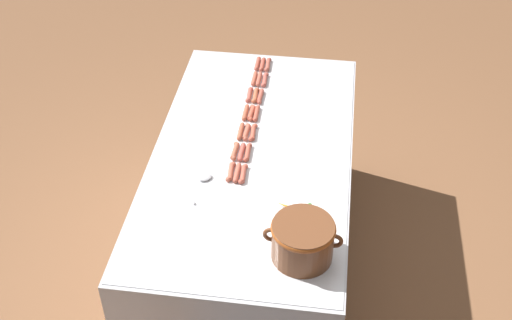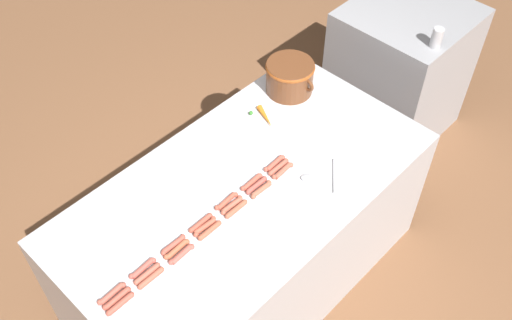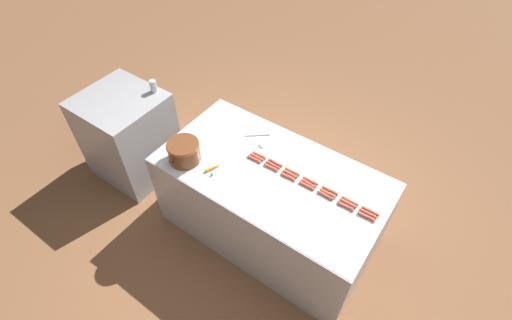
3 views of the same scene
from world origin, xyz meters
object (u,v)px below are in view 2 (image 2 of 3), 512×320
hot_dog_13 (278,167)px  hot_dog_14 (120,304)px  hot_dog_9 (177,249)px  hot_dog_15 (151,278)px  hot_dog_4 (226,201)px  hot_dog_11 (232,205)px  hot_dog_17 (210,230)px  serving_spoon (316,177)px  back_cabinet (398,71)px  soda_can (437,38)px  hot_dog_2 (173,245)px  hot_dog_5 (252,182)px  hot_dog_0 (112,294)px  hot_dog_1 (143,268)px  hot_dog_18 (236,209)px  hot_dog_8 (147,274)px  hot_dog_16 (182,254)px  hot_dog_19 (261,189)px  hot_dog_7 (117,298)px  bean_pot (290,76)px  hot_dog_20 (283,171)px  hot_dog_6 (274,163)px  hot_dog_10 (205,227)px  hot_dog_3 (201,223)px  carrot (265,117)px  hot_dog_12 (256,185)px

hot_dog_13 → hot_dog_14: bearing=-88.0°
hot_dog_9 → hot_dog_14: (0.03, -0.34, 0.00)m
hot_dog_15 → hot_dog_4: bearing=97.2°
hot_dog_11 → hot_dog_17: 0.17m
hot_dog_4 → hot_dog_15: same height
hot_dog_4 → serving_spoon: 0.47m
back_cabinet → soda_can: size_ratio=7.69×
hot_dog_2 → hot_dog_11: (0.03, 0.34, 0.00)m
hot_dog_5 → hot_dog_9: bearing=-86.5°
hot_dog_0 → hot_dog_14: same height
hot_dog_1 → hot_dog_5: bearing=89.8°
hot_dog_15 → hot_dog_18: 0.51m
hot_dog_2 → hot_dog_8: (0.03, -0.18, 0.00)m
hot_dog_18 → hot_dog_2: bearing=-100.4°
back_cabinet → hot_dog_16: 2.20m
hot_dog_14 → hot_dog_19: size_ratio=1.00×
hot_dog_14 → serving_spoon: 1.10m
hot_dog_9 → serving_spoon: size_ratio=0.61×
hot_dog_7 → hot_dog_18: size_ratio=1.00×
hot_dog_1 → bean_pot: 1.36m
back_cabinet → hot_dog_20: bearing=-80.5°
hot_dog_1 → hot_dog_2: 0.17m
hot_dog_6 → soda_can: 1.28m
hot_dog_10 → hot_dog_15: 0.34m
hot_dog_20 → soda_can: size_ratio=1.13×
hot_dog_7 → hot_dog_9: bearing=90.5°
hot_dog_7 → hot_dog_14: 0.03m
hot_dog_17 → soda_can: (0.04, 1.77, 0.15)m
hot_dog_4 → hot_dog_20: 0.33m
hot_dog_15 → hot_dog_19: size_ratio=1.00×
hot_dog_9 → hot_dog_3: bearing=99.9°
hot_dog_8 → hot_dog_16: 0.17m
hot_dog_1 → hot_dog_5: 0.68m
hot_dog_7 → hot_dog_13: same height
back_cabinet → hot_dog_5: size_ratio=6.80×
hot_dog_5 → hot_dog_16: bearing=-82.7°
hot_dog_8 → hot_dog_11: bearing=90.2°
hot_dog_20 → hot_dog_13: bearing=173.1°
hot_dog_16 → hot_dog_18: (-0.00, 0.34, 0.00)m
hot_dog_13 → hot_dog_14: same height
hot_dog_19 → serving_spoon: bearing=60.8°
back_cabinet → carrot: 1.33m
hot_dog_7 → hot_dog_15: size_ratio=1.00×
hot_dog_14 → hot_dog_18: bearing=90.1°
hot_dog_19 → hot_dog_20: 0.16m
hot_dog_7 → soda_can: (0.07, 2.27, 0.15)m
hot_dog_6 → serving_spoon: (0.21, 0.08, -0.00)m
hot_dog_3 → hot_dog_12: 0.34m
hot_dog_3 → hot_dog_10: size_ratio=1.00×
hot_dog_12 → hot_dog_4: bearing=-101.8°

